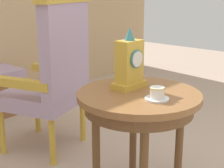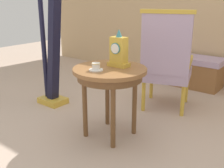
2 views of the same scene
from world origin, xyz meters
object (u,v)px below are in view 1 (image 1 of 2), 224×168
at_px(side_table, 139,107).
at_px(mantel_clock, 129,64).
at_px(teacup_left, 157,94).
at_px(armchair, 53,74).

distance_m(side_table, mantel_clock, 0.24).
bearing_deg(teacup_left, mantel_clock, 73.86).
relative_size(side_table, mantel_clock, 1.98).
bearing_deg(armchair, mantel_clock, -95.96).
bearing_deg(mantel_clock, side_table, -107.40).
height_order(teacup_left, mantel_clock, mantel_clock).
distance_m(teacup_left, mantel_clock, 0.26).
bearing_deg(teacup_left, side_table, 74.68).
xyz_separation_m(side_table, teacup_left, (-0.04, -0.14, 0.11)).
relative_size(side_table, armchair, 0.58).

